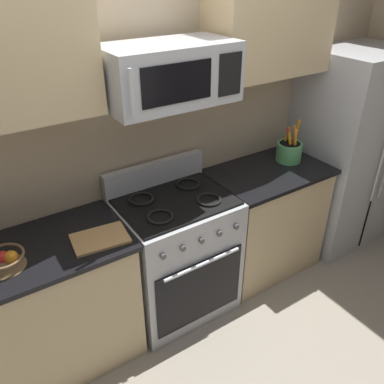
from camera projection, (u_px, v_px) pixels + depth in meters
name	position (u px, v px, depth m)	size (l,w,h in m)	color
ground_plane	(231.00, 365.00, 2.59)	(16.00, 16.00, 0.00)	gray
wall_back	(145.00, 129.00, 2.68)	(8.00, 0.10, 2.60)	tan
counter_left	(28.00, 317.00, 2.35)	(1.28, 0.60, 0.91)	tan
range_oven	(176.00, 254.00, 2.83)	(0.76, 0.64, 1.09)	#B2B5BA
counter_right	(264.00, 219.00, 3.24)	(0.91, 0.60, 0.91)	tan
refrigerator	(346.00, 151.00, 3.44)	(0.81, 0.71, 1.71)	#B2B5BA
microwave	(169.00, 74.00, 2.21)	(0.76, 0.44, 0.33)	#B2B5BA
upper_cabinets_right	(271.00, 17.00, 2.59)	(0.90, 0.34, 0.75)	tan
utensil_crock	(289.00, 151.00, 3.11)	(0.20, 0.20, 0.34)	#59AD66
fruit_basket	(4.00, 260.00, 2.04)	(0.22, 0.22, 0.10)	brown
cutting_board	(100.00, 238.00, 2.26)	(0.31, 0.22, 0.02)	tan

